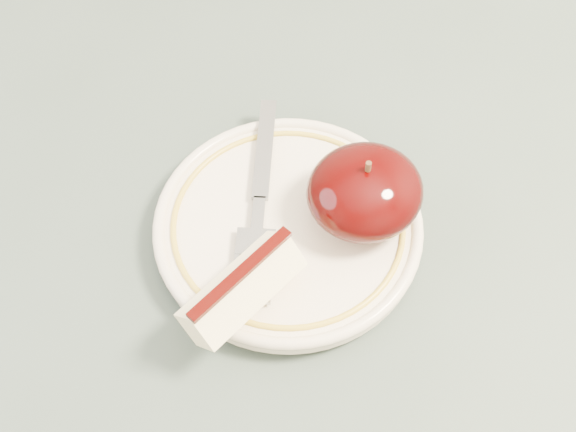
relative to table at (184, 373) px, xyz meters
name	(u,v)px	position (x,y,z in m)	size (l,w,h in m)	color
table	(184,373)	(0.00, 0.00, 0.00)	(0.90, 0.90, 0.75)	brown
plate	(288,227)	(0.10, 0.03, 0.10)	(0.19, 0.19, 0.02)	beige
apple_half	(365,192)	(0.15, 0.02, 0.13)	(0.08, 0.08, 0.06)	black
apple_wedge	(242,288)	(0.05, -0.01, 0.12)	(0.09, 0.07, 0.04)	#FBEEB9
fork	(260,200)	(0.09, 0.05, 0.11)	(0.10, 0.16, 0.00)	#93969B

